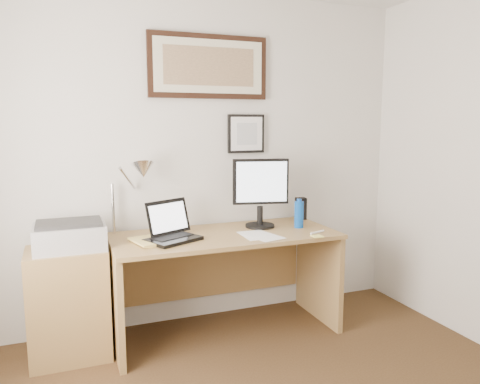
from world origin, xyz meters
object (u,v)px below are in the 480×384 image
printer (70,235)px  side_cabinet (69,303)px  desk (221,262)px  laptop (171,231)px  book (135,243)px  lcd_monitor (261,189)px  water_bottle (299,215)px

printer → side_cabinet: bearing=-175.7°
desk → laptop: bearing=-164.4°
book → lcd_monitor: lcd_monitor is taller
water_bottle → printer: 1.63m
desk → laptop: (-0.39, -0.11, 0.29)m
water_bottle → laptop: bearing=-179.4°
lcd_monitor → printer: lcd_monitor is taller
book → lcd_monitor: 1.02m
book → desk: (0.65, 0.16, -0.25)m
printer → lcd_monitor: bearing=2.0°
side_cabinet → water_bottle: bearing=-2.2°
water_bottle → printer: water_bottle is taller
side_cabinet → printer: printer is taller
side_cabinet → printer: size_ratio=1.66×
water_bottle → book: bearing=-177.1°
side_cabinet → desk: desk is taller
desk → lcd_monitor: lcd_monitor is taller
laptop → water_bottle: bearing=0.6°
lcd_monitor → side_cabinet: bearing=-178.0°
desk → printer: (-1.04, -0.03, 0.30)m
water_bottle → printer: (-1.63, 0.07, -0.03)m
side_cabinet → water_bottle: size_ratio=3.64×
side_cabinet → book: (0.42, -0.13, 0.40)m
water_bottle → lcd_monitor: lcd_monitor is taller
book → desk: bearing=14.1°
laptop → printer: size_ratio=0.97×
laptop → printer: (-0.65, 0.08, 0.01)m
book → laptop: bearing=11.7°
desk → printer: 1.09m
book → printer: bearing=161.9°
lcd_monitor → printer: 1.38m
book → laptop: laptop is taller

